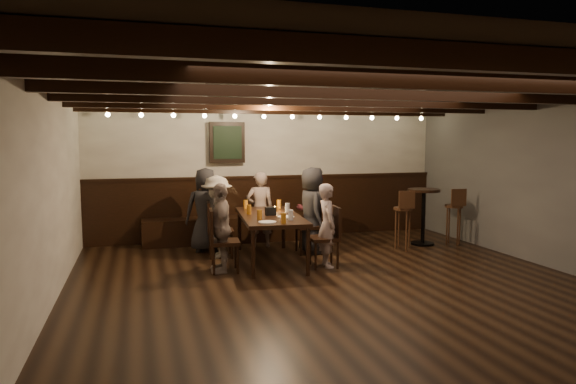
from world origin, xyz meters
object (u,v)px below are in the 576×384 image
object	(u,v)px
person_bench_centre	(260,210)
high_top_table	(423,208)
chair_right_far	(325,248)
person_right_near	(312,210)
chair_left_near	(219,240)
person_left_far	(221,228)
bar_stool_left	(403,227)
chair_left_far	(224,253)
chair_right_near	(310,236)
person_right_far	(327,225)
person_bench_right	(314,210)
person_left_near	(217,217)
bar_stool_right	(454,224)
person_bench_left	(206,210)
dining_table	(270,219)

from	to	relation	value
person_bench_centre	high_top_table	distance (m)	2.80
chair_right_far	person_right_near	distance (m)	0.99
chair_left_near	high_top_table	bearing A→B (deg)	94.11
person_left_far	bar_stool_left	xyz separation A→B (m)	(3.11, 0.63, -0.25)
person_bench_centre	person_right_near	size ratio (longest dim) A/B	0.93
chair_left_far	chair_right_near	distance (m)	1.70
person_bench_centre	person_right_far	size ratio (longest dim) A/B	1.07
chair_left_far	person_left_far	distance (m)	0.35
person_bench_right	person_left_near	world-z (taller)	person_left_near
chair_right_far	person_right_far	bearing A→B (deg)	-90.00
chair_left_far	person_left_far	bearing A→B (deg)	-90.00
person_left_far	high_top_table	xyz separation A→B (m)	(3.61, 0.83, 0.02)
chair_left_near	bar_stool_right	size ratio (longest dim) A/B	0.87
person_left_far	bar_stool_left	world-z (taller)	person_left_far
chair_right_near	person_left_far	size ratio (longest dim) A/B	0.74
chair_right_near	bar_stool_right	world-z (taller)	bar_stool_right
person_bench_right	bar_stool_right	bearing A→B (deg)	172.61
person_left_near	bar_stool_right	size ratio (longest dim) A/B	1.29
chair_right_near	person_bench_left	size ratio (longest dim) A/B	0.67
person_bench_centre	person_bench_left	bearing A→B (deg)	9.46
person_right_near	bar_stool_left	world-z (taller)	person_right_near
person_bench_right	high_top_table	bearing A→B (deg)	173.93
dining_table	person_left_near	distance (m)	0.87
high_top_table	dining_table	bearing A→B (deg)	-170.93
chair_left_far	bar_stool_right	world-z (taller)	bar_stool_right
person_right_near	dining_table	bearing A→B (deg)	120.96
chair_left_far	person_left_far	size ratio (longest dim) A/B	0.71
dining_table	chair_right_far	bearing A→B (deg)	-32.07
person_bench_right	bar_stool_right	size ratio (longest dim) A/B	1.28
person_bench_left	person_left_far	xyz separation A→B (m)	(0.03, -1.36, -0.07)
person_left_near	bar_stool_left	distance (m)	3.05
person_left_near	high_top_table	bearing A→B (deg)	94.07
bar_stool_left	person_bench_left	bearing A→B (deg)	172.84
bar_stool_right	person_bench_left	bearing A→B (deg)	175.46
chair_right_near	high_top_table	bearing A→B (deg)	-83.04
person_right_near	bar_stool_left	xyz separation A→B (m)	(1.54, -0.14, -0.32)
chair_right_near	chair_right_far	distance (m)	0.90
person_right_far	chair_right_far	bearing A→B (deg)	90.00
person_bench_left	person_right_near	world-z (taller)	person_right_near
chair_right_near	bar_stool_left	distance (m)	1.58
dining_table	person_bench_right	distance (m)	1.27
person_bench_left	high_top_table	xyz separation A→B (m)	(3.64, -0.53, -0.05)
dining_table	person_right_near	distance (m)	0.88
high_top_table	bar_stool_left	bearing A→B (deg)	-157.68
chair_right_near	chair_right_far	bearing A→B (deg)	179.94
chair_right_far	person_right_near	size ratio (longest dim) A/B	0.63
chair_right_far	person_right_far	distance (m)	0.33
person_bench_right	high_top_table	world-z (taller)	person_bench_right
person_right_near	bar_stool_right	bearing A→B (deg)	-86.83
chair_left_far	person_right_far	size ratio (longest dim) A/B	0.73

